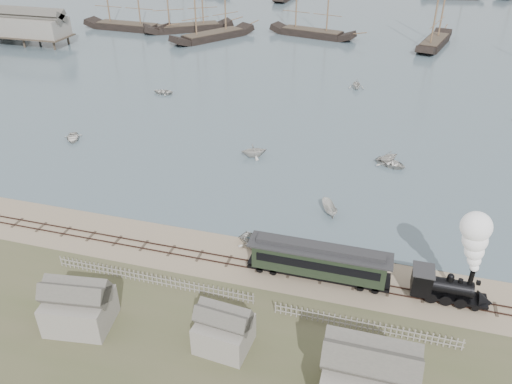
# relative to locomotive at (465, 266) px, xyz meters

# --- Properties ---
(ground) EXTENTS (600.00, 600.00, 0.00)m
(ground) POSITION_rel_locomotive_xyz_m (-19.75, 2.00, -3.99)
(ground) COLOR tan
(ground) RESTS_ON ground
(rail_track) EXTENTS (120.00, 1.80, 0.16)m
(rail_track) POSITION_rel_locomotive_xyz_m (-19.75, 0.00, -3.95)
(rail_track) COLOR #34221C
(rail_track) RESTS_ON ground
(picket_fence_west) EXTENTS (19.00, 0.10, 1.20)m
(picket_fence_west) POSITION_rel_locomotive_xyz_m (-26.25, -5.00, -3.99)
(picket_fence_west) COLOR gray
(picket_fence_west) RESTS_ON ground
(picket_fence_east) EXTENTS (15.00, 0.10, 1.20)m
(picket_fence_east) POSITION_rel_locomotive_xyz_m (-7.25, -5.50, -3.99)
(picket_fence_east) COLOR gray
(picket_fence_east) RESTS_ON ground
(shed_left) EXTENTS (5.00, 4.00, 4.10)m
(shed_left) POSITION_rel_locomotive_xyz_m (-29.75, -11.00, -3.99)
(shed_left) COLOR gray
(shed_left) RESTS_ON ground
(shed_mid) EXTENTS (4.00, 3.50, 3.60)m
(shed_mid) POSITION_rel_locomotive_xyz_m (-17.75, -10.00, -3.99)
(shed_mid) COLOR gray
(shed_mid) RESTS_ON ground
(locomotive) EXTENTS (6.91, 2.58, 8.62)m
(locomotive) POSITION_rel_locomotive_xyz_m (0.00, 0.00, 0.00)
(locomotive) COLOR black
(locomotive) RESTS_ON ground
(passenger_coach) EXTENTS (12.90, 2.49, 3.13)m
(passenger_coach) POSITION_rel_locomotive_xyz_m (-12.10, 0.00, -2.00)
(passenger_coach) COLOR black
(passenger_coach) RESTS_ON ground
(beached_dinghy) EXTENTS (4.60, 5.24, 0.90)m
(beached_dinghy) POSITION_rel_locomotive_xyz_m (-18.54, 3.02, -3.54)
(beached_dinghy) COLOR beige
(beached_dinghy) RESTS_ON ground
(rowboat_0) EXTENTS (4.33, 3.98, 0.73)m
(rowboat_0) POSITION_rel_locomotive_xyz_m (-50.96, 19.99, -3.56)
(rowboat_0) COLOR beige
(rowboat_0) RESTS_ON harbor_water
(rowboat_1) EXTENTS (4.12, 4.35, 1.80)m
(rowboat_1) POSITION_rel_locomotive_xyz_m (-24.50, 22.05, -3.03)
(rowboat_1) COLOR beige
(rowboat_1) RESTS_ON harbor_water
(rowboat_2) EXTENTS (3.37, 2.58, 1.23)m
(rowboat_2) POSITION_rel_locomotive_xyz_m (-12.72, 10.95, -3.31)
(rowboat_2) COLOR beige
(rowboat_2) RESTS_ON harbor_water
(rowboat_3) EXTENTS (4.37, 4.91, 0.84)m
(rowboat_3) POSITION_rel_locomotive_xyz_m (-6.64, 24.24, -3.51)
(rowboat_3) COLOR beige
(rowboat_3) RESTS_ON harbor_water
(rowboat_4) EXTENTS (3.97, 3.95, 1.59)m
(rowboat_4) POSITION_rel_locomotive_xyz_m (-7.04, 25.30, -3.14)
(rowboat_4) COLOR beige
(rowboat_4) RESTS_ON harbor_water
(rowboat_6) EXTENTS (2.76, 3.73, 0.74)m
(rowboat_6) POSITION_rel_locomotive_xyz_m (-46.86, 41.37, -3.56)
(rowboat_6) COLOR beige
(rowboat_6) RESTS_ON harbor_water
(rowboat_7) EXTENTS (3.77, 3.43, 1.70)m
(rowboat_7) POSITION_rel_locomotive_xyz_m (-14.15, 53.40, -3.08)
(rowboat_7) COLOR beige
(rowboat_7) RESTS_ON harbor_water
(schooner_3) EXTENTS (9.35, 20.70, 20.00)m
(schooner_3) POSITION_rel_locomotive_xyz_m (0.08, 87.87, 6.07)
(schooner_3) COLOR black
(schooner_3) RESTS_ON harbor_water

